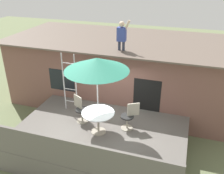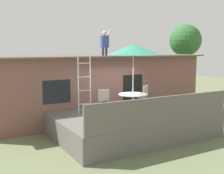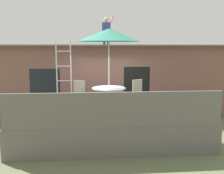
% 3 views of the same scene
% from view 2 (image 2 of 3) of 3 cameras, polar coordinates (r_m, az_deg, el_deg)
% --- Properties ---
extents(ground_plane, '(40.00, 40.00, 0.00)m').
position_cam_2_polar(ground_plane, '(10.93, 3.50, -9.25)').
color(ground_plane, '#66704C').
extents(house, '(10.50, 4.50, 2.88)m').
position_cam_2_polar(house, '(13.72, -4.64, 0.38)').
color(house, brown).
rests_on(house, ground).
extents(deck, '(5.55, 3.99, 0.80)m').
position_cam_2_polar(deck, '(10.82, 3.51, -7.22)').
color(deck, '#605B56').
rests_on(deck, ground).
extents(deck_railing, '(5.45, 0.08, 0.90)m').
position_cam_2_polar(deck_railing, '(9.09, 10.26, -4.68)').
color(deck_railing, '#605B56').
rests_on(deck_railing, deck).
extents(patio_table, '(1.04, 1.04, 0.74)m').
position_cam_2_polar(patio_table, '(10.41, 4.18, -2.26)').
color(patio_table, '#A59E8C').
rests_on(patio_table, deck).
extents(patio_umbrella, '(1.90, 1.90, 2.54)m').
position_cam_2_polar(patio_umbrella, '(10.26, 4.27, 7.48)').
color(patio_umbrella, silver).
rests_on(patio_umbrella, deck).
extents(step_ladder, '(0.52, 0.04, 2.20)m').
position_cam_2_polar(step_ladder, '(10.52, -5.52, 0.66)').
color(step_ladder, silver).
rests_on(step_ladder, deck).
extents(person_figure, '(0.47, 0.20, 1.11)m').
position_cam_2_polar(person_figure, '(12.29, -1.44, 9.11)').
color(person_figure, '#33384C').
rests_on(person_figure, house).
extents(patio_chair_left, '(0.58, 0.44, 0.92)m').
position_cam_2_polar(patio_chair_left, '(10.39, -0.96, -2.98)').
color(patio_chair_left, '#A59E8C').
rests_on(patio_chair_left, deck).
extents(patio_chair_right, '(0.57, 0.44, 0.92)m').
position_cam_2_polar(patio_chair_right, '(11.36, 6.44, -2.12)').
color(patio_chair_right, '#A59E8C').
rests_on(patio_chair_right, deck).
extents(backyard_tree, '(2.02, 2.02, 4.72)m').
position_cam_2_polar(backyard_tree, '(18.99, 14.42, 8.81)').
color(backyard_tree, brown).
rests_on(backyard_tree, ground).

